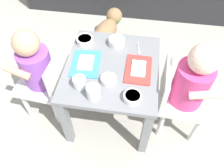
{
  "coord_description": "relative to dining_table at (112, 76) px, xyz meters",
  "views": [
    {
      "loc": [
        0.13,
        -0.82,
        1.31
      ],
      "look_at": [
        0.0,
        0.0,
        0.29
      ],
      "focal_mm": 35.56,
      "sensor_mm": 36.0,
      "label": 1
    }
  ],
  "objects": [
    {
      "name": "ground_plane",
      "position": [
        0.0,
        0.0,
        -0.36
      ],
      "size": [
        7.0,
        7.0,
        0.0
      ],
      "primitive_type": "plane",
      "color": "#9E998E"
    },
    {
      "name": "dining_table",
      "position": [
        0.0,
        0.0,
        0.0
      ],
      "size": [
        0.51,
        0.56,
        0.44
      ],
      "color": "slate",
      "rests_on": "ground"
    },
    {
      "name": "seated_child_left",
      "position": [
        -0.41,
        -0.04,
        0.05
      ],
      "size": [
        0.3,
        0.3,
        0.64
      ],
      "color": "silver",
      "rests_on": "ground"
    },
    {
      "name": "seated_child_right",
      "position": [
        0.42,
        -0.04,
        0.06
      ],
      "size": [
        0.29,
        0.29,
        0.67
      ],
      "color": "silver",
      "rests_on": "ground"
    },
    {
      "name": "dog",
      "position": [
        -0.13,
        0.63,
        -0.16
      ],
      "size": [
        0.23,
        0.42,
        0.3
      ],
      "color": "olive",
      "rests_on": "ground"
    },
    {
      "name": "food_tray_left",
      "position": [
        -0.14,
        -0.01,
        0.09
      ],
      "size": [
        0.16,
        0.22,
        0.02
      ],
      "color": "#388CD8",
      "rests_on": "dining_table"
    },
    {
      "name": "food_tray_right",
      "position": [
        0.14,
        -0.01,
        0.09
      ],
      "size": [
        0.14,
        0.21,
        0.02
      ],
      "color": "red",
      "rests_on": "dining_table"
    },
    {
      "name": "water_cup_left",
      "position": [
        -0.14,
        -0.16,
        0.11
      ],
      "size": [
        0.07,
        0.07,
        0.06
      ],
      "color": "white",
      "rests_on": "dining_table"
    },
    {
      "name": "water_cup_right",
      "position": [
        -0.06,
        -0.21,
        0.11
      ],
      "size": [
        0.07,
        0.07,
        0.07
      ],
      "color": "white",
      "rests_on": "dining_table"
    },
    {
      "name": "cereal_bowl_left_side",
      "position": [
        -0.19,
        0.17,
        0.1
      ],
      "size": [
        0.1,
        0.1,
        0.03
      ],
      "color": "white",
      "rests_on": "dining_table"
    },
    {
      "name": "cereal_bowl_right_side",
      "position": [
        -0.0,
        -0.11,
        0.1
      ],
      "size": [
        0.08,
        0.08,
        0.03
      ],
      "color": "silver",
      "rests_on": "dining_table"
    },
    {
      "name": "veggie_bowl_near",
      "position": [
        -0.0,
        0.18,
        0.1
      ],
      "size": [
        0.09,
        0.09,
        0.04
      ],
      "color": "silver",
      "rests_on": "dining_table"
    },
    {
      "name": "veggie_bowl_far",
      "position": [
        0.13,
        -0.2,
        0.1
      ],
      "size": [
        0.09,
        0.09,
        0.03
      ],
      "color": "white",
      "rests_on": "dining_table"
    },
    {
      "name": "spoon_by_left_tray",
      "position": [
        0.13,
        0.15,
        0.08
      ],
      "size": [
        0.03,
        0.1,
        0.01
      ],
      "color": "silver",
      "rests_on": "dining_table"
    }
  ]
}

